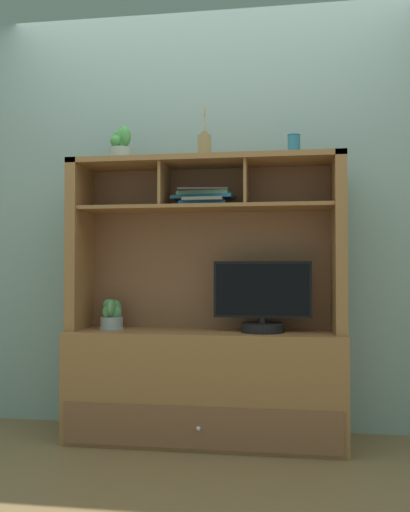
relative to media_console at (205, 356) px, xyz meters
The scene contains 9 objects.
floor_plane 0.47m from the media_console, 90.00° to the right, with size 6.00×6.00×0.02m, color brown.
back_wall 0.97m from the media_console, 90.00° to the left, with size 6.00×0.02×2.80m, color gray.
media_console is the anchor object (origin of this frame).
tv_monitor 0.44m from the media_console, ahead, with size 0.53×0.23×0.38m.
potted_orchid 0.57m from the media_console, behind, with size 0.15×0.16×0.17m.
magazine_stack_left 0.87m from the media_console, 99.87° to the right, with size 0.36×0.24×0.09m.
diffuser_bottle 1.16m from the media_console, 90.00° to the right, with size 0.07×0.07×0.29m.
potted_succulent 1.27m from the media_console, behind, with size 0.14×0.14×0.21m.
ceramic_vase 1.25m from the media_console, ahead, with size 0.07×0.07×0.13m.
Camera 1 is at (0.43, -2.93, 0.94)m, focal length 37.67 mm.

